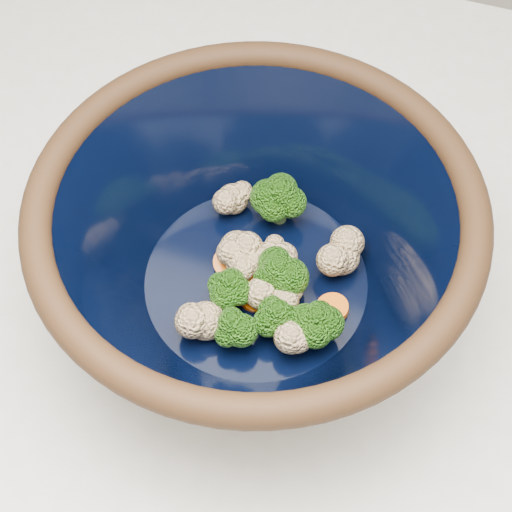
{
  "coord_description": "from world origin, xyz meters",
  "views": [
    {
      "loc": [
        0.0,
        -0.19,
        1.46
      ],
      "look_at": [
        -0.1,
        0.11,
        0.97
      ],
      "focal_mm": 50.0,
      "sensor_mm": 36.0,
      "label": 1
    }
  ],
  "objects": [
    {
      "name": "vegetable_pile",
      "position": [
        -0.09,
        0.11,
        0.96
      ],
      "size": [
        0.14,
        0.17,
        0.06
      ],
      "color": "#608442",
      "rests_on": "mixing_bowl"
    },
    {
      "name": "mixing_bowl",
      "position": [
        -0.1,
        0.11,
        0.98
      ],
      "size": [
        0.41,
        0.41,
        0.15
      ],
      "rotation": [
        0.0,
        0.0,
        0.28
      ],
      "color": "black",
      "rests_on": "counter"
    }
  ]
}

